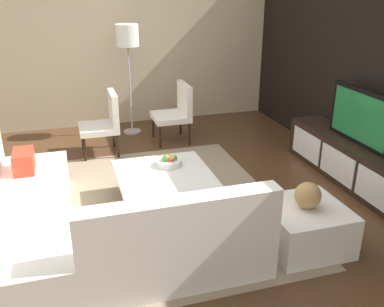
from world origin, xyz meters
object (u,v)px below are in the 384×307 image
at_px(television, 361,117).
at_px(media_console, 354,163).
at_px(accent_chair_far, 177,109).
at_px(floor_lamp, 127,42).
at_px(fruit_bowl, 169,161).
at_px(sectional_couch, 75,225).
at_px(decorative_ball, 308,195).
at_px(coffee_table, 165,188).
at_px(ottoman, 304,226).
at_px(accent_chair_near, 105,120).

bearing_deg(television, media_console, -90.00).
bearing_deg(accent_chair_far, media_console, 39.90).
relative_size(floor_lamp, fruit_bowl, 6.00).
distance_m(television, accent_chair_far, 2.63).
relative_size(sectional_couch, floor_lamp, 1.43).
bearing_deg(decorative_ball, accent_chair_far, -172.92).
bearing_deg(floor_lamp, coffee_table, -1.35).
height_order(coffee_table, floor_lamp, floor_lamp).
relative_size(ottoman, accent_chair_far, 0.80).
bearing_deg(fruit_bowl, ottoman, 35.84).
xyz_separation_m(media_console, floor_lamp, (-2.59, -2.24, 1.18)).
xyz_separation_m(fruit_bowl, decorative_ball, (1.29, 0.93, 0.08)).
height_order(media_console, accent_chair_far, accent_chair_far).
height_order(media_console, accent_chair_near, accent_chair_near).
xyz_separation_m(accent_chair_near, fruit_bowl, (1.53, 0.52, -0.05)).
xyz_separation_m(sectional_couch, accent_chair_near, (-2.32, 0.53, 0.21)).
bearing_deg(fruit_bowl, decorative_ball, 35.84).
bearing_deg(fruit_bowl, sectional_couch, -52.96).
height_order(sectional_couch, accent_chair_near, accent_chair_near).
bearing_deg(fruit_bowl, media_console, 82.80).
distance_m(floor_lamp, ottoman, 3.93).
relative_size(television, coffee_table, 1.02).
height_order(coffee_table, fruit_bowl, fruit_bowl).
relative_size(sectional_couch, accent_chair_far, 2.76).
xyz_separation_m(sectional_couch, accent_chair_far, (-2.54, 1.61, 0.21)).
bearing_deg(sectional_couch, accent_chair_far, 147.70).
bearing_deg(sectional_couch, ottoman, 75.94).
height_order(sectional_couch, decorative_ball, sectional_couch).
bearing_deg(accent_chair_near, fruit_bowl, 18.46).
xyz_separation_m(television, coffee_table, (-0.10, -2.30, -0.62)).
height_order(accent_chair_near, floor_lamp, floor_lamp).
distance_m(sectional_couch, decorative_ball, 2.06).
height_order(sectional_couch, accent_chair_far, accent_chair_far).
bearing_deg(media_console, floor_lamp, -139.14).
xyz_separation_m(coffee_table, ottoman, (1.11, 1.03, -0.00)).
xyz_separation_m(media_console, sectional_couch, (0.52, -3.25, 0.03)).
distance_m(floor_lamp, decorative_ball, 3.84).
bearing_deg(television, accent_chair_near, -123.57).
bearing_deg(coffee_table, floor_lamp, 178.65).
xyz_separation_m(floor_lamp, fruit_bowl, (2.31, 0.04, -0.99)).
xyz_separation_m(television, sectional_couch, (0.52, -3.25, -0.54)).
distance_m(coffee_table, decorative_ball, 1.55).
distance_m(coffee_table, accent_chair_far, 2.05).
distance_m(sectional_couch, fruit_bowl, 1.33).
bearing_deg(accent_chair_near, decorative_ball, 26.84).
bearing_deg(accent_chair_far, television, 39.90).
bearing_deg(fruit_bowl, television, 82.81).
relative_size(sectional_couch, ottoman, 3.43).
xyz_separation_m(television, accent_chair_far, (-2.03, -1.64, -0.33)).
height_order(television, sectional_couch, television).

